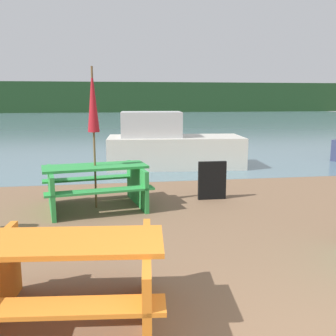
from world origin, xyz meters
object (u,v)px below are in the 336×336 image
at_px(picnic_table_orange, 69,274).
at_px(umbrella_crimson, 93,102).
at_px(picnic_table_green, 96,182).
at_px(signboard, 212,180).
at_px(boat, 171,146).

bearing_deg(picnic_table_orange, umbrella_crimson, 87.85).
height_order(picnic_table_orange, picnic_table_green, picnic_table_orange).
distance_m(umbrella_crimson, signboard, 2.71).
bearing_deg(boat, umbrella_crimson, -112.23).
distance_m(picnic_table_green, boat, 4.49).
distance_m(picnic_table_orange, boat, 8.04).
bearing_deg(umbrella_crimson, signboard, 6.62).
relative_size(picnic_table_green, boat, 0.52).
height_order(picnic_table_orange, boat, boat).
bearing_deg(boat, picnic_table_green, -112.23).
relative_size(umbrella_crimson, boat, 0.64).
height_order(umbrella_crimson, boat, umbrella_crimson).
bearing_deg(signboard, boat, 93.13).
height_order(picnic_table_orange, signboard, picnic_table_orange).
distance_m(picnic_table_green, umbrella_crimson, 1.42).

